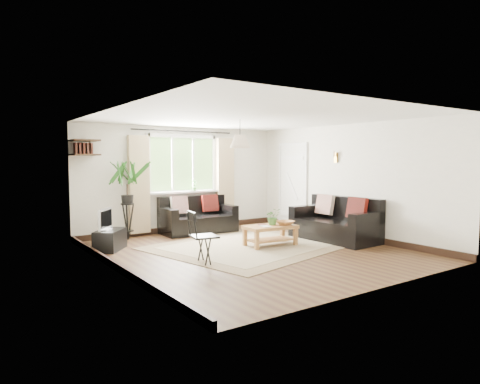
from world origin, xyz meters
TOP-DOWN VIEW (x-y plane):
  - floor at (0.00, 0.00)m, footprint 5.50×5.50m
  - ceiling at (0.00, 0.00)m, footprint 5.50×5.50m
  - wall_back at (0.00, 2.75)m, footprint 5.00×0.02m
  - wall_front at (0.00, -2.75)m, footprint 5.00×0.02m
  - wall_left at (-2.50, 0.00)m, footprint 0.02×5.50m
  - wall_right at (2.50, 0.00)m, footprint 0.02×5.50m
  - rug at (0.22, 0.39)m, footprint 3.92×3.56m
  - window at (0.00, 2.71)m, footprint 2.50×0.16m
  - door at (2.47, 1.70)m, footprint 0.06×0.96m
  - corner_shelf at (-2.25, 2.50)m, footprint 0.50×0.50m
  - pendant_lamp at (0.00, 0.40)m, footprint 0.36×0.36m
  - wall_sconce at (2.43, 0.30)m, footprint 0.12×0.12m
  - sofa_back at (0.15, 2.28)m, footprint 1.69×0.90m
  - sofa_right at (1.99, -0.12)m, footprint 1.82×0.95m
  - coffee_table at (0.55, 0.17)m, footprint 1.02×0.62m
  - table_plant at (0.64, 0.21)m, footprint 0.36×0.34m
  - bowl at (0.82, 0.06)m, footprint 0.36×0.36m
  - book_a at (0.29, 0.11)m, footprint 0.19×0.23m
  - book_b at (0.36, 0.30)m, footprint 0.21×0.25m
  - tv_stand at (-2.09, 1.56)m, footprint 0.75×0.79m
  - tv at (-2.17, 1.56)m, footprint 0.48×0.53m
  - palm_stand at (-1.46, 2.37)m, footprint 0.78×0.78m
  - folding_chair at (-1.18, -0.30)m, footprint 0.51×0.51m
  - sill_plant at (0.25, 2.63)m, footprint 0.14×0.10m

SIDE VIEW (x-z plane):
  - floor at x=0.00m, z-range 0.00..0.00m
  - rug at x=0.22m, z-range 0.00..0.02m
  - tv_stand at x=-2.09m, z-range 0.00..0.38m
  - coffee_table at x=0.55m, z-range 0.00..0.40m
  - sofa_back at x=0.15m, z-range 0.00..0.78m
  - book_a at x=0.29m, z-range 0.40..0.42m
  - book_b at x=0.36m, z-range 0.40..0.42m
  - folding_chair at x=-1.18m, z-range 0.00..0.84m
  - sofa_right at x=1.99m, z-range 0.00..0.84m
  - bowl at x=0.82m, z-range 0.40..0.48m
  - table_plant at x=0.64m, z-range 0.40..0.72m
  - tv at x=-2.17m, z-range 0.38..0.79m
  - palm_stand at x=-1.46m, z-range 0.00..1.63m
  - door at x=2.47m, z-range -0.03..2.03m
  - sill_plant at x=0.25m, z-range 0.93..1.20m
  - wall_back at x=0.00m, z-range 0.00..2.40m
  - wall_front at x=0.00m, z-range 0.00..2.40m
  - wall_left at x=-2.50m, z-range 0.00..2.40m
  - wall_right at x=2.50m, z-range 0.00..2.40m
  - window at x=0.00m, z-range 0.47..2.63m
  - wall_sconce at x=2.43m, z-range 1.60..1.88m
  - corner_shelf at x=-2.25m, z-range 1.72..2.06m
  - pendant_lamp at x=0.00m, z-range 1.78..2.32m
  - ceiling at x=0.00m, z-range 2.40..2.40m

